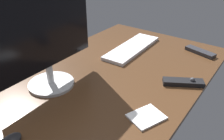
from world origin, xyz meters
TOP-DOWN VIEW (x-y plane):
  - desk at (0.00, 0.00)cm, footprint 140.00×84.00cm
  - monitor at (-21.43, 15.95)cm, footprint 51.28×20.84cm
  - keyboard at (34.74, 7.12)cm, footprint 46.03×15.98cm
  - media_remote at (15.09, -33.04)cm, footprint 13.85×18.48cm
  - tv_remote at (53.46, -28.31)cm, footprint 10.03×18.66cm
  - notepad at (-15.46, -30.45)cm, footprint 15.40×13.96cm

SIDE VIEW (x-z plane):
  - desk at x=0.00cm, z-range 0.00..2.00cm
  - notepad at x=-15.46cm, z-range 2.00..2.76cm
  - keyboard at x=34.74cm, z-range 2.00..3.94cm
  - tv_remote at x=53.46cm, z-range 2.00..4.09cm
  - media_remote at x=15.09cm, z-range 1.32..5.07cm
  - monitor at x=-21.43cm, z-range 3.99..51.55cm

